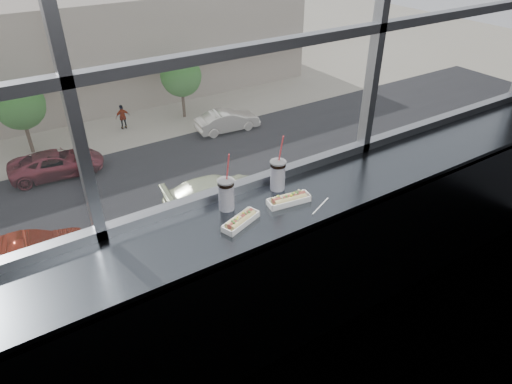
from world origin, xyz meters
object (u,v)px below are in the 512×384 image
pedestrian_d (122,115)px  tree_right (181,76)px  car_near_d (216,188)px  car_far_c (227,117)px  hotdog_tray_right (289,199)px  soda_cup_right (278,174)px  hotdog_tray_left (241,220)px  soda_cup_left (226,193)px  car_near_c (29,249)px  car_far_b (56,160)px  tree_center (19,105)px  wrapper (233,227)px  loose_straw (320,206)px

pedestrian_d → tree_right: bearing=175.9°
car_near_d → car_far_c: bearing=-27.3°
hotdog_tray_right → tree_right: hotdog_tray_right is taller
car_near_d → soda_cup_right: bearing=160.5°
hotdog_tray_left → soda_cup_left: size_ratio=0.71×
hotdog_tray_right → soda_cup_left: size_ratio=0.75×
tree_right → car_near_d: bearing=-107.4°
pedestrian_d → car_near_c: bearing=56.0°
car_far_b → car_far_c: (11.56, 0.00, 0.01)m
soda_cup_left → tree_center: soda_cup_left is taller
car_near_d → car_far_c: car_near_d is taller
car_far_b → car_near_d: car_near_d is taller
car_far_b → car_far_c: 11.56m
wrapper → tree_center: size_ratio=0.02×
car_near_c → tree_right: (12.90, 12.00, 2.06)m
car_far_c → car_near_d: bearing=151.8°
loose_straw → pedestrian_d: 31.53m
loose_straw → car_near_d: bearing=41.1°
hotdog_tray_left → wrapper: size_ratio=2.84×
loose_straw → car_near_d: size_ratio=0.03×
pedestrian_d → tree_right: (4.57, -0.33, 2.06)m
tree_center → tree_right: bearing=0.0°
hotdog_tray_right → car_far_c: 29.68m
loose_straw → car_near_d: 21.16m
car_far_c → tree_center: size_ratio=1.24×
soda_cup_right → pedestrian_d: soda_cup_right is taller
car_near_c → pedestrian_d: pedestrian_d is taller
hotdog_tray_right → pedestrian_d: hotdog_tray_right is taller
tree_center → tree_right: (10.83, 0.00, -0.08)m
loose_straw → car_far_b: (1.28, 24.43, -11.06)m
car_near_c → tree_center: 12.37m
soda_cup_left → soda_cup_right: (0.39, 0.02, 0.00)m
loose_straw → pedestrian_d: (6.77, 28.76, -11.00)m
car_near_d → wrapper: bearing=159.5°
tree_center → pedestrian_d: bearing=3.0°
car_far_b → tree_center: 4.64m
hotdog_tray_left → hotdog_tray_right: (0.37, 0.03, 0.00)m
car_near_c → car_far_b: bearing=-15.0°
hotdog_tray_left → car_far_c: size_ratio=0.05×
hotdog_tray_right → tree_right: 31.82m
hotdog_tray_right → tree_right: size_ratio=0.06×
car_far_c → car_near_c: bearing=124.2°
car_far_c → pedestrian_d: pedestrian_d is taller
soda_cup_left → tree_center: (1.01, 28.14, -8.96)m
car_far_b → tree_center: size_ratio=1.22×
car_near_c → pedestrian_d: (8.33, 12.33, -0.00)m
wrapper → car_near_d: 21.30m
car_near_c → car_far_b: (2.84, 8.00, -0.07)m
hotdog_tray_left → loose_straw: size_ratio=1.29×
hotdog_tray_right → soda_cup_right: bearing=86.2°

